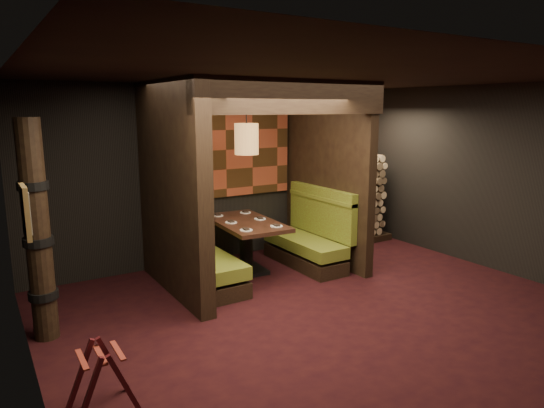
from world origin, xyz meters
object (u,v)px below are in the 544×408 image
Objects in this scene: luggage_rack at (102,376)px; totem_column at (38,233)px; dining_table at (246,236)px; pendant_lamp at (247,139)px; firewood_stack at (347,200)px; booth_bench_left at (201,259)px; booth_bench_right at (310,240)px.

totem_column is (-0.22, 1.67, 0.88)m from luggage_rack.
dining_table is 1.47m from pendant_lamp.
firewood_stack is at bearing 13.19° from totem_column.
dining_table is 2.61× the size of luggage_rack.
booth_bench_left is at bearing -167.83° from firewood_stack.
dining_table is 2.49m from firewood_stack.
dining_table is 0.66× the size of totem_column.
booth_bench_left is 2.63× the size of luggage_rack.
booth_bench_right is 1.01× the size of dining_table.
booth_bench_right is at bearing 7.86° from totem_column.
luggage_rack is (-2.69, -2.35, -1.75)m from pendant_lamp.
booth_bench_right is at bearing -7.00° from pendant_lamp.
firewood_stack is at bearing 27.35° from booth_bench_right.
totem_column reaches higher than dining_table.
firewood_stack reaches higher than booth_bench_right.
totem_column reaches higher than booth_bench_right.
booth_bench_right is 1.56× the size of pendant_lamp.
firewood_stack is (2.42, 0.52, 0.24)m from dining_table.
totem_column is at bearing -165.91° from dining_table.
dining_table reaches higher than luggage_rack.
dining_table is at bearing -167.91° from firewood_stack.
dining_table is at bearing 14.09° from totem_column.
pendant_lamp is at bearing 9.05° from booth_bench_left.
firewood_stack reaches higher than booth_bench_left.
booth_bench_right is at bearing -152.65° from firewood_stack.
pendant_lamp is at bearing -166.79° from firewood_stack.
pendant_lamp is 0.43× the size of totem_column.
booth_bench_left is 0.86m from dining_table.
luggage_rack is at bearing -150.25° from firewood_stack.
pendant_lamp is 3.11m from totem_column.
totem_column reaches higher than booth_bench_left.
pendant_lamp is 0.59× the size of firewood_stack.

